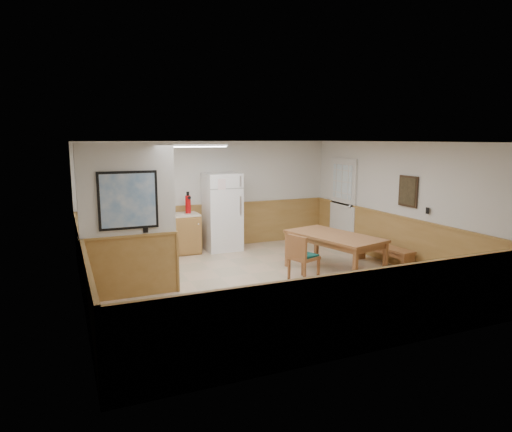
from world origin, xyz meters
name	(u,v)px	position (x,y,z in m)	size (l,w,h in m)	color
ground	(262,283)	(0.00, 0.00, 0.00)	(6.00, 6.00, 0.00)	tan
ceiling	(262,142)	(0.00, 0.00, 2.50)	(6.00, 6.00, 0.02)	white
back_wall	(210,195)	(0.00, 3.00, 1.25)	(6.00, 0.02, 2.50)	silver
right_wall	(398,204)	(3.00, 0.00, 1.25)	(0.02, 6.00, 2.50)	silver
left_wall	(79,227)	(-3.00, 0.00, 1.25)	(0.02, 6.00, 2.50)	silver
wainscot_back	(211,226)	(0.00, 2.98, 0.50)	(6.00, 0.04, 1.00)	#A67F42
wainscot_right	(395,241)	(2.98, 0.00, 0.50)	(0.04, 6.00, 1.00)	#A67F42
wainscot_left	(83,275)	(-2.98, 0.00, 0.50)	(0.04, 6.00, 1.00)	#A67F42
partition_wall	(128,222)	(-2.25, 0.19, 1.23)	(1.50, 0.20, 2.50)	silver
kitchen_counter	(163,235)	(-1.21, 2.68, 0.46)	(2.20, 0.61, 1.00)	olive
exterior_door	(343,202)	(2.96, 1.90, 1.05)	(0.07, 1.02, 2.15)	silver
kitchen_window	(117,186)	(-2.10, 2.98, 1.55)	(0.80, 0.04, 1.00)	silver
wall_painting	(408,191)	(2.97, -0.30, 1.55)	(0.04, 0.50, 0.60)	#2F2012
fluorescent_fixture	(196,144)	(-0.80, 1.30, 2.45)	(1.20, 0.30, 0.09)	silver
refrigerator	(222,212)	(0.17, 2.63, 0.89)	(0.79, 0.72, 1.78)	white
dining_table	(334,239)	(1.52, 0.01, 0.66)	(1.37, 2.06, 0.75)	#8F5C34
dining_bench	(383,250)	(2.65, -0.02, 0.34)	(0.45, 1.47, 0.45)	#8F5C34
dining_chair	(301,254)	(0.69, -0.18, 0.50)	(0.71, 0.59, 0.85)	#8F5C34
fire_extinguisher	(188,204)	(-0.61, 2.69, 1.11)	(0.15, 0.15, 0.49)	#AD090C
soap_bottle	(120,214)	(-2.09, 2.64, 1.00)	(0.06, 0.06, 0.19)	#17812A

